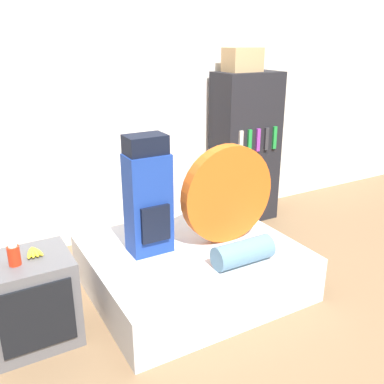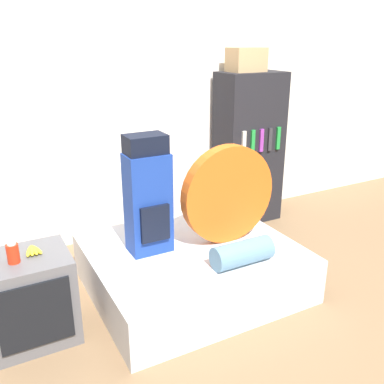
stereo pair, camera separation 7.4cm
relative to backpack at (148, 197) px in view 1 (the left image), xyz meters
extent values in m
plane|color=#846647|center=(0.33, -0.62, -0.78)|extent=(16.00, 16.00, 0.00)
cube|color=white|center=(0.33, 1.11, 0.52)|extent=(8.00, 0.05, 2.60)
cube|color=silver|center=(0.30, -0.11, -0.61)|extent=(1.53, 1.33, 0.35)
cube|color=navy|center=(0.00, 0.00, -0.05)|extent=(0.31, 0.21, 0.75)
cube|color=black|center=(0.00, 0.01, 0.39)|extent=(0.29, 0.20, 0.14)
cube|color=black|center=(0.00, -0.12, -0.17)|extent=(0.22, 0.03, 0.27)
cylinder|color=#E05B19|center=(0.61, -0.13, -0.04)|extent=(0.77, 0.10, 0.77)
cylinder|color=#5B849E|center=(0.49, -0.51, -0.34)|extent=(0.45, 0.18, 0.18)
cube|color=#5B5B60|center=(-0.90, -0.15, -0.49)|extent=(0.54, 0.46, 0.59)
cube|color=black|center=(-0.90, -0.38, -0.47)|extent=(0.43, 0.02, 0.43)
cylinder|color=red|center=(-0.96, -0.19, -0.13)|extent=(0.07, 0.07, 0.12)
cylinder|color=white|center=(-0.96, -0.19, -0.06)|extent=(0.05, 0.05, 0.02)
ellipsoid|color=yellow|center=(-0.86, -0.11, -0.18)|extent=(0.08, 0.15, 0.03)
ellipsoid|color=yellow|center=(-0.85, -0.11, -0.18)|extent=(0.05, 0.15, 0.03)
ellipsoid|color=yellow|center=(-0.83, -0.11, -0.18)|extent=(0.05, 0.15, 0.03)
ellipsoid|color=yellow|center=(-0.82, -0.11, -0.18)|extent=(0.08, 0.15, 0.03)
cube|color=black|center=(1.48, 0.83, -0.01)|extent=(0.66, 0.40, 1.56)
cube|color=beige|center=(1.27, 0.62, 0.13)|extent=(0.04, 0.02, 0.23)
cube|color=#1E8E38|center=(1.37, 0.62, 0.13)|extent=(0.04, 0.02, 0.23)
cube|color=purple|center=(1.48, 0.62, 0.13)|extent=(0.04, 0.02, 0.23)
cube|color=#2D2D33|center=(1.58, 0.62, 0.13)|extent=(0.04, 0.02, 0.23)
cube|color=#1E8E38|center=(1.69, 0.62, 0.13)|extent=(0.04, 0.02, 0.23)
cube|color=tan|center=(1.41, 0.85, 0.89)|extent=(0.34, 0.24, 0.23)
camera|label=1|loc=(-1.15, -2.68, 1.10)|focal=40.00mm
camera|label=2|loc=(-1.09, -2.72, 1.10)|focal=40.00mm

